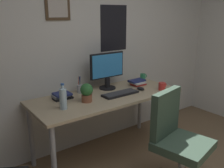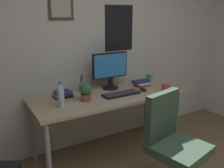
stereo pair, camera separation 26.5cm
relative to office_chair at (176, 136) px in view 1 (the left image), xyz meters
The scene contains 13 objects.
wall_back 1.49m from the office_chair, 96.60° to the left, with size 4.40×0.10×2.60m.
desk 0.87m from the office_chair, 103.91° to the left, with size 1.70×0.71×0.75m.
office_chair is the anchor object (origin of this frame).
monitor 1.13m from the office_chair, 93.14° to the left, with size 0.46×0.20×0.43m.
keyboard 0.79m from the office_chair, 95.91° to the left, with size 0.43×0.15×0.03m.
computer_mouse 0.81m from the office_chair, 73.15° to the left, with size 0.06×0.11×0.04m.
water_bottle 1.12m from the office_chair, 136.86° to the left, with size 0.07×0.07×0.25m.
coffee_mug_near 0.78m from the office_chair, 53.84° to the left, with size 0.12×0.08×0.09m.
coffee_mug_far 1.22m from the office_chair, 62.16° to the left, with size 0.11×0.07×0.09m.
potted_plant 0.98m from the office_chair, 122.72° to the left, with size 0.13×0.13×0.20m.
pen_cup 1.18m from the office_chair, 110.88° to the left, with size 0.07×0.07×0.20m.
book_stack_left 1.01m from the office_chair, 69.86° to the left, with size 0.21×0.15×0.07m.
book_stack_right 1.23m from the office_chair, 123.56° to the left, with size 0.20×0.16×0.07m.
Camera 1 is at (-1.57, -0.44, 1.64)m, focal length 39.79 mm.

